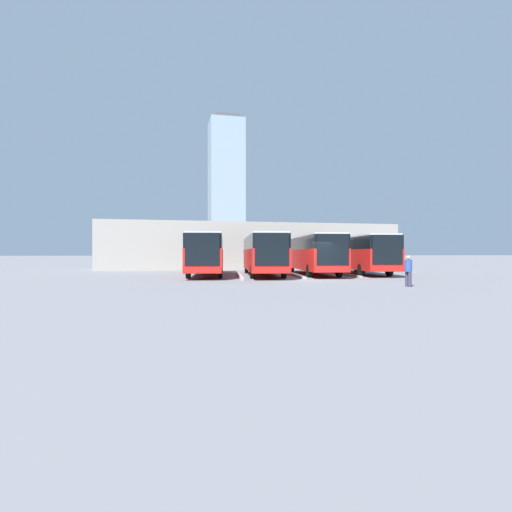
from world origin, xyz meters
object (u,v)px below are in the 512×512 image
Objects in this scene: bus_2 at (263,253)px; pedestrian at (408,270)px; bus_1 at (313,253)px; bus_3 at (207,253)px; bus_0 at (359,253)px.

pedestrian is at bearing 120.43° from bus_2.
pedestrian is (-0.57, 12.41, -0.91)m from bus_1.
bus_2 is at bearing 175.77° from bus_3.
bus_2 is (4.33, 0.43, 0.00)m from bus_1.
bus_3 reaches higher than pedestrian.
bus_1 is at bearing -166.19° from bus_2.
bus_1 reaches higher than pedestrian.
bus_2 and bus_3 have the same top height.
bus_0 and bus_2 have the same top height.
bus_1 is 7.66× the size of pedestrian.
pedestrian is at bearing 81.92° from bus_0.
bus_2 reaches higher than pedestrian.
bus_0 is 12.98m from bus_3.
bus_0 is 1.00× the size of bus_2.
bus_1 is at bearing 172.39° from pedestrian.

